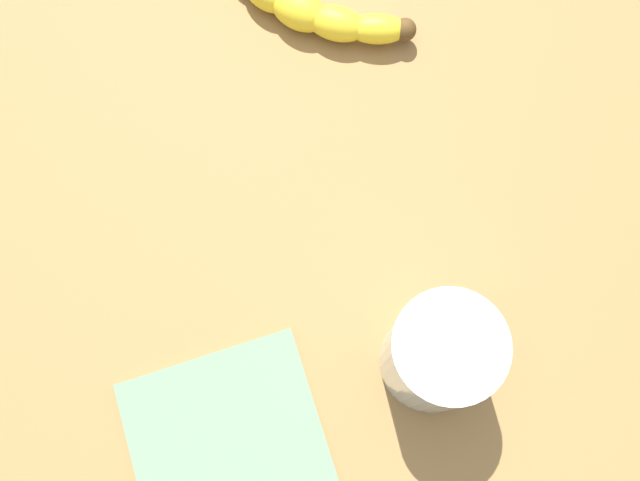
% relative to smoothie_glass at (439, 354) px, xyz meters
% --- Properties ---
extents(wooden_tabletop, '(1.20, 1.20, 0.03)m').
position_rel_smoothie_glass_xyz_m(wooden_tabletop, '(-0.13, 0.11, -0.07)').
color(wooden_tabletop, olive).
rests_on(wooden_tabletop, ground).
extents(smoothie_glass, '(0.08, 0.08, 0.11)m').
position_rel_smoothie_glass_xyz_m(smoothie_glass, '(0.00, 0.00, 0.00)').
color(smoothie_glass, silver).
rests_on(smoothie_glass, wooden_tabletop).
extents(folded_napkin, '(0.20, 0.19, 0.01)m').
position_rel_smoothie_glass_xyz_m(folded_napkin, '(-0.15, -0.10, -0.05)').
color(folded_napkin, slate).
rests_on(folded_napkin, wooden_tabletop).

